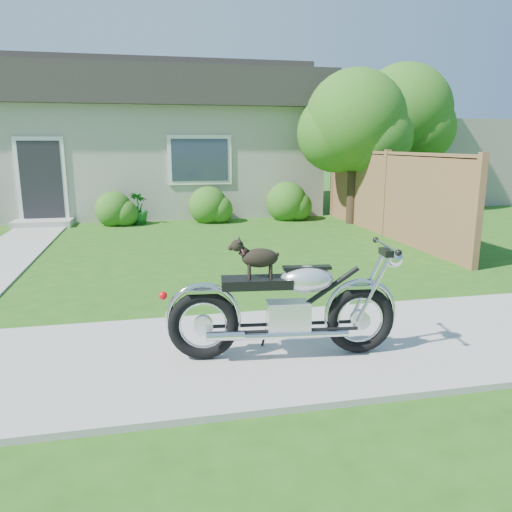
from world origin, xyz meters
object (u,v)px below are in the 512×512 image
(potted_plant_right, at_px, (139,208))
(motorcycle_with_dog, at_px, (288,305))
(house, at_px, (109,139))
(tree_far, at_px, (408,117))
(tree_near, at_px, (361,126))
(fence, at_px, (386,194))

(potted_plant_right, xyz_separation_m, motorcycle_with_dog, (1.52, -8.78, 0.13))
(house, height_order, tree_far, house)
(house, height_order, motorcycle_with_dog, house)
(house, relative_size, potted_plant_right, 15.36)
(potted_plant_right, bearing_deg, tree_near, -11.64)
(potted_plant_right, bearing_deg, house, 104.00)
(fence, bearing_deg, potted_plant_right, 152.78)
(tree_near, height_order, potted_plant_right, tree_near)
(fence, xyz_separation_m, motorcycle_with_dog, (-3.92, -5.98, -0.40))
(tree_near, bearing_deg, tree_far, 42.86)
(tree_near, height_order, tree_far, tree_far)
(house, height_order, tree_near, house)
(house, relative_size, tree_near, 3.27)
(house, distance_m, motorcycle_with_dog, 12.56)
(fence, bearing_deg, tree_far, 57.06)
(potted_plant_right, distance_m, motorcycle_with_dog, 8.91)
(fence, distance_m, potted_plant_right, 6.14)
(tree_far, relative_size, potted_plant_right, 5.37)
(tree_far, height_order, motorcycle_with_dog, tree_far)
(motorcycle_with_dog, bearing_deg, house, 107.26)
(tree_far, distance_m, motorcycle_with_dog, 12.18)
(fence, bearing_deg, motorcycle_with_dog, -123.24)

